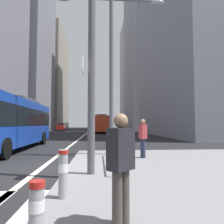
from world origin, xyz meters
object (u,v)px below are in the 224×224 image
car_receding_far (99,126)px  traffic_signal_gantry (20,40)px  city_bus_blue_oncoming (10,121)px  bollard_left (63,171)px  car_receding_near (108,127)px  pedestrian_walking (121,163)px  street_lamp_post (111,51)px  city_bus_red_receding (101,123)px  car_oncoming_mid (61,127)px  bollard_front (36,210)px  pedestrian_waiting (143,136)px

car_receding_far → traffic_signal_gantry: size_ratio=0.64×
city_bus_blue_oncoming → bollard_left: 10.37m
car_receding_near → pedestrian_walking: 46.26m
street_lamp_post → car_receding_far: bearing=90.4°
street_lamp_post → pedestrian_walking: 8.24m
city_bus_red_receding → street_lamp_post: street_lamp_post is taller
traffic_signal_gantry → car_oncoming_mid: bearing=98.4°
traffic_signal_gantry → city_bus_red_receding: bearing=85.2°
car_receding_near → city_bus_red_receding: bearing=-101.9°
city_bus_red_receding → car_receding_far: 21.96m
bollard_front → city_bus_red_receding: bearing=88.1°
car_receding_far → bollard_left: car_receding_far is taller
car_oncoming_mid → car_receding_far: bearing=51.2°
car_oncoming_mid → car_receding_far: same height
bollard_left → car_oncoming_mid: bearing=100.1°
city_bus_blue_oncoming → bollard_left: size_ratio=11.82×
traffic_signal_gantry → car_receding_near: bearing=83.7°
city_bus_red_receding → car_oncoming_mid: size_ratio=2.82×
traffic_signal_gantry → bollard_front: 5.28m
car_oncoming_mid → city_bus_blue_oncoming: bearing=-84.8°
bollard_front → bollard_left: bearing=88.5°
car_oncoming_mid → bollard_front: car_oncoming_mid is taller
car_oncoming_mid → car_receding_far: (9.24, 11.50, -0.00)m
car_receding_far → traffic_signal_gantry: 56.05m
pedestrian_walking → bollard_front: bearing=-157.5°
car_receding_near → street_lamp_post: bearing=-92.6°
street_lamp_post → car_oncoming_mid: bearing=103.3°
car_receding_far → pedestrian_waiting: bearing=-88.2°
city_bus_blue_oncoming → pedestrian_walking: city_bus_blue_oncoming is taller
bollard_left → bollard_front: bearing=-91.5°
city_bus_blue_oncoming → car_receding_near: bearing=77.5°
city_bus_blue_oncoming → bollard_left: city_bus_blue_oncoming is taller
bollard_left → pedestrian_walking: 1.61m
car_oncoming_mid → car_receding_near: same height
bollard_left → pedestrian_waiting: (2.65, 4.74, 0.41)m
city_bus_blue_oncoming → street_lamp_post: street_lamp_post is taller
bollard_front → pedestrian_waiting: (2.69, 6.36, 0.50)m
street_lamp_post → bollard_left: street_lamp_post is taller
car_oncoming_mid → street_lamp_post: 41.82m
city_bus_red_receding → car_oncoming_mid: bearing=132.0°
city_bus_blue_oncoming → pedestrian_waiting: city_bus_blue_oncoming is taller
city_bus_blue_oncoming → pedestrian_walking: size_ratio=6.89×
street_lamp_post → bollard_left: 7.58m
car_receding_near → street_lamp_post: size_ratio=0.51×
car_receding_far → street_lamp_post: bearing=-89.6°
street_lamp_post → bollard_front: bearing=-100.4°
pedestrian_waiting → pedestrian_walking: pedestrian_waiting is taller
car_oncoming_mid → pedestrian_waiting: car_oncoming_mid is taller
car_oncoming_mid → bollard_left: size_ratio=4.35×
car_receding_near → bollard_left: size_ratio=4.31×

